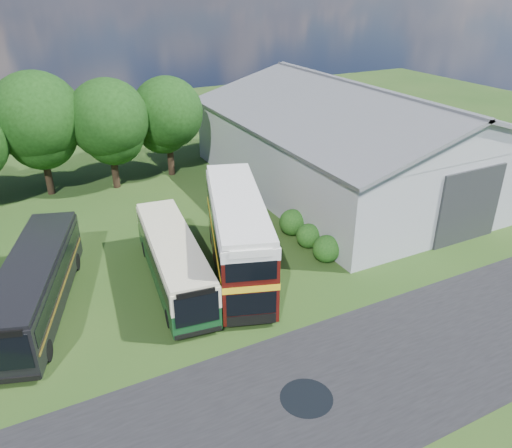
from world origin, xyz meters
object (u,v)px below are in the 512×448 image
bus_green_single (174,260)px  bus_dark_single (36,284)px  storage_shed (355,134)px  bus_maroon_double (238,236)px

bus_green_single → bus_dark_single: bearing=-178.8°
storage_shed → bus_dark_single: storage_shed is taller
storage_shed → bus_dark_single: (-25.48, -7.58, -2.52)m
storage_shed → bus_maroon_double: bearing=-149.3°
bus_green_single → bus_maroon_double: bus_maroon_double is taller
bus_maroon_double → bus_green_single: bearing=-168.5°
storage_shed → bus_dark_single: bearing=-163.4°
storage_shed → bus_maroon_double: 17.24m
bus_green_single → bus_dark_single: 7.06m
storage_shed → bus_maroon_double: storage_shed is taller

